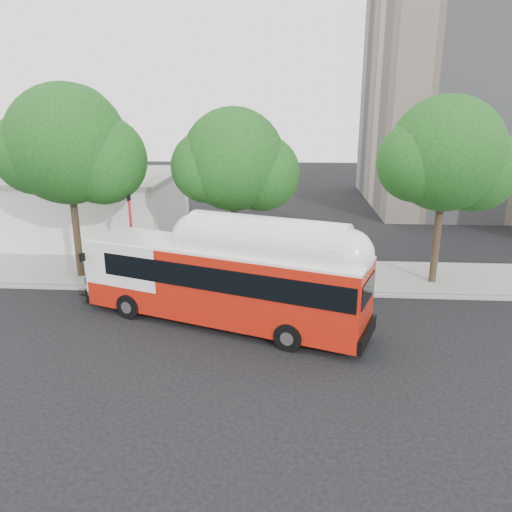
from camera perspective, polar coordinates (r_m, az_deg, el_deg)
The scene contains 10 objects.
ground at distance 20.40m, azimuth -1.45°, elevation -8.25°, with size 120.00×120.00×0.00m, color black.
sidewalk at distance 26.38m, azimuth -0.15°, elevation -2.08°, with size 60.00×5.00×0.15m, color gray.
curb_strip at distance 23.95m, azimuth -0.59°, elevation -4.11°, with size 60.00×0.30×0.15m, color gray.
red_curb_segment at distance 24.35m, azimuth -7.66°, elevation -3.89°, with size 10.00×0.32×0.16m, color maroon.
street_tree_left at distance 26.13m, azimuth -19.72°, elevation 11.43°, with size 6.67×5.80×9.74m.
street_tree_mid at distance 24.70m, azimuth -1.63°, elevation 10.50°, with size 5.75×5.00×8.62m.
street_tree_right at distance 25.53m, azimuth 21.75°, elevation 10.32°, with size 6.21×5.40×9.18m.
low_commercial_bldg at distance 36.59m, azimuth -21.79°, elevation 5.48°, with size 16.20×10.20×4.25m.
transit_bus at distance 20.23m, azimuth -3.69°, elevation -3.13°, with size 12.66×6.40×3.75m.
signal_pole at distance 25.06m, azimuth -13.99°, elevation 1.77°, with size 0.13×0.43×4.55m.
Camera 1 is at (1.77, -18.37, 8.71)m, focal length 35.00 mm.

